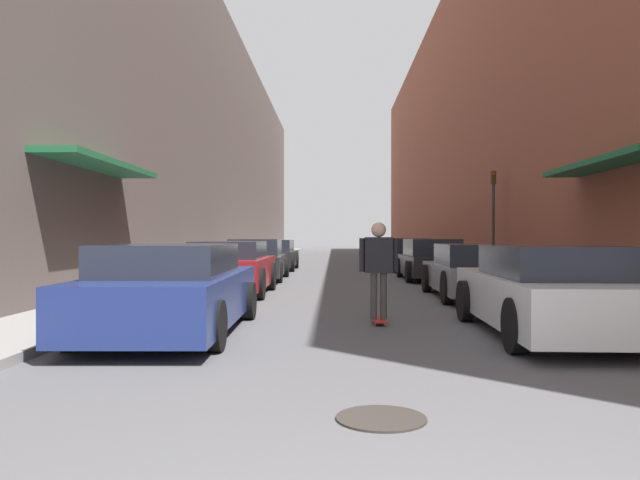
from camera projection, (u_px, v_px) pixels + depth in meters
name	position (u px, v px, depth m)	size (l,w,h in m)	color
ground	(342.00, 268.00, 27.22)	(140.05, 140.05, 0.00)	#515154
curb_strip_left	(253.00, 261.00, 33.69)	(1.80, 63.66, 0.12)	gray
curb_strip_right	(428.00, 261.00, 33.47)	(1.80, 63.66, 0.12)	gray
building_row_left	(200.00, 146.00, 33.71)	(4.90, 63.66, 12.63)	#564C47
building_row_right	(483.00, 126.00, 33.36)	(4.90, 63.66, 14.67)	brown
parked_car_left_0	(173.00, 290.00, 9.02)	(1.97, 4.83, 1.29)	navy
parked_car_left_1	(230.00, 268.00, 15.01)	(1.92, 4.07, 1.29)	maroon
parked_car_left_2	(257.00, 260.00, 20.13)	(1.88, 4.42, 1.32)	#232326
parked_car_left_3	(274.00, 255.00, 26.02)	(1.90, 4.37, 1.26)	#232326
parked_car_right_0	(548.00, 291.00, 8.80)	(1.90, 4.66, 1.28)	silver
parked_car_right_1	(474.00, 271.00, 14.20)	(1.91, 4.57, 1.23)	gray
parked_car_right_2	(431.00, 260.00, 20.04)	(1.88, 4.23, 1.32)	#232326
parked_car_right_3	(407.00, 255.00, 25.86)	(1.91, 4.66, 1.32)	#232326
parked_car_right_4	(399.00, 252.00, 30.93)	(2.01, 4.16, 1.31)	gray
parked_car_right_5	(386.00, 250.00, 36.45)	(1.92, 4.36, 1.26)	#B7B7BC
skateboarder	(379.00, 261.00, 10.03)	(0.62, 0.78, 1.63)	#B2231E
manhole_cover	(381.00, 418.00, 4.78)	(0.70, 0.70, 0.02)	#332D28
traffic_light	(493.00, 210.00, 21.61)	(0.16, 0.22, 3.55)	#2D2D2D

